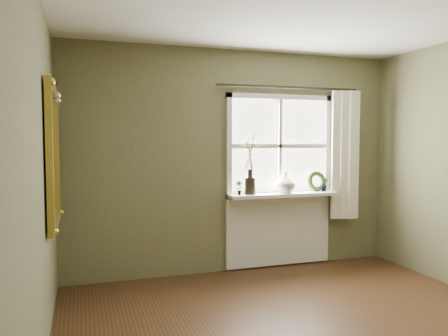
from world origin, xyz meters
TOP-DOWN VIEW (x-y plane):
  - wall_back at (0.00, 2.30)m, footprint 4.00×0.10m
  - wall_left at (-2.05, 0.00)m, footprint 0.10×4.50m
  - window_frame at (0.55, 2.23)m, footprint 1.36×0.06m
  - window_sill at (0.55, 2.12)m, footprint 1.36×0.26m
  - window_apron at (0.55, 2.23)m, footprint 1.36×0.04m
  - dark_jug at (0.13, 2.12)m, footprint 0.16×0.16m
  - cream_vase at (0.58, 2.12)m, footprint 0.31×0.31m
  - wreath at (1.02, 2.16)m, footprint 0.26×0.12m
  - potted_plant_left at (-0.01, 2.12)m, footprint 0.10×0.09m
  - potted_plant_right at (1.11, 2.12)m, footprint 0.09×0.07m
  - curtain at (1.39, 2.13)m, footprint 0.36×0.12m
  - curtain_rod at (0.65, 2.17)m, footprint 1.84×0.03m
  - gilt_mirror at (-1.96, 1.36)m, footprint 0.10×1.01m

SIDE VIEW (x-z plane):
  - window_apron at x=0.55m, z-range 0.02..0.90m
  - window_sill at x=0.55m, z-range 0.88..0.92m
  - potted_plant_right at x=1.11m, z-range 0.92..1.08m
  - potted_plant_left at x=-0.01m, z-range 0.92..1.09m
  - wreath at x=1.02m, z-range 0.89..1.15m
  - dark_jug at x=0.13m, z-range 0.92..1.12m
  - cream_vase at x=0.58m, z-range 0.92..1.17m
  - wall_back at x=0.00m, z-range 0.00..2.60m
  - wall_left at x=-2.05m, z-range 0.00..2.60m
  - curtain at x=1.39m, z-range 0.57..2.16m
  - gilt_mirror at x=-1.96m, z-range 0.82..2.03m
  - window_frame at x=0.55m, z-range 0.86..2.10m
  - curtain_rod at x=0.65m, z-range 2.16..2.20m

